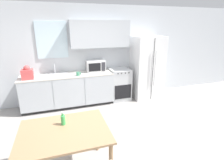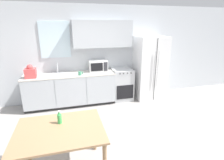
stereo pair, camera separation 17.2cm
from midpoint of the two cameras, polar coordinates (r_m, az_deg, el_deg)
The scene contains 11 objects.
ground_plane at distance 3.61m, azimuth -1.75°, elevation -19.13°, with size 12.00×12.00×0.00m, color gray.
wall_back at distance 5.06m, azimuth -6.90°, elevation 9.37°, with size 12.00×0.38×2.70m.
kitchen_counter at distance 4.95m, azimuth -12.33°, elevation -3.03°, with size 2.41×0.65×0.89m.
oven_range at distance 5.23m, azimuth 4.16°, elevation -1.38°, with size 0.57×0.62×0.93m.
refrigerator at distance 5.40m, azimuth 13.14°, elevation 3.89°, with size 0.87×0.74×1.85m.
kitchen_sink at distance 4.82m, azimuth -16.32°, elevation 1.83°, with size 0.63×0.40×0.27m.
microwave at distance 4.99m, azimuth -3.61°, elevation 4.68°, with size 0.52×0.33×0.31m.
coffee_mug at distance 4.65m, azimuth -9.32°, elevation 2.18°, with size 0.12×0.09×0.10m.
grocery_bag_0 at distance 4.74m, azimuth -24.16°, elevation 2.35°, with size 0.27×0.23×0.34m.
dining_table at distance 2.66m, azimuth -14.66°, elevation -17.03°, with size 1.21×0.94×0.77m.
drink_bottle at distance 2.70m, azimuth -14.97°, elevation -12.01°, with size 0.06×0.06×0.20m.
Camera 2 is at (-0.57, -2.85, 2.16)m, focal length 28.00 mm.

